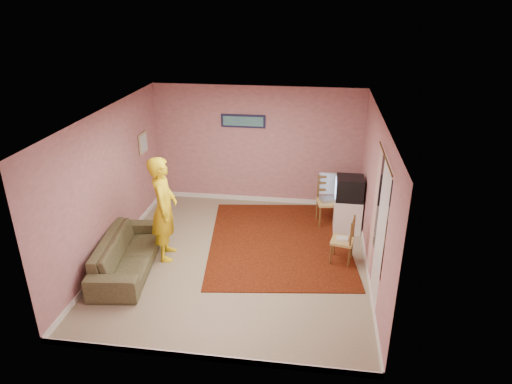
# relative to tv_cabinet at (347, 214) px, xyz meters

# --- Properties ---
(ground) EXTENTS (5.00, 5.00, 0.00)m
(ground) POSITION_rel_tv_cabinet_xyz_m (-1.95, -1.36, -0.34)
(ground) COLOR gray
(ground) RESTS_ON ground
(wall_back) EXTENTS (4.50, 0.02, 2.60)m
(wall_back) POSITION_rel_tv_cabinet_xyz_m (-1.95, 1.14, 0.96)
(wall_back) COLOR #C38086
(wall_back) RESTS_ON ground
(wall_front) EXTENTS (4.50, 0.02, 2.60)m
(wall_front) POSITION_rel_tv_cabinet_xyz_m (-1.95, -3.86, 0.96)
(wall_front) COLOR #C38086
(wall_front) RESTS_ON ground
(wall_left) EXTENTS (0.02, 5.00, 2.60)m
(wall_left) POSITION_rel_tv_cabinet_xyz_m (-4.20, -1.36, 0.96)
(wall_left) COLOR #C38086
(wall_left) RESTS_ON ground
(wall_right) EXTENTS (0.02, 5.00, 2.60)m
(wall_right) POSITION_rel_tv_cabinet_xyz_m (0.30, -1.36, 0.96)
(wall_right) COLOR #C38086
(wall_right) RESTS_ON ground
(ceiling) EXTENTS (4.50, 5.00, 0.02)m
(ceiling) POSITION_rel_tv_cabinet_xyz_m (-1.95, -1.36, 2.26)
(ceiling) COLOR white
(ceiling) RESTS_ON wall_back
(baseboard_back) EXTENTS (4.50, 0.02, 0.10)m
(baseboard_back) POSITION_rel_tv_cabinet_xyz_m (-1.95, 1.13, -0.29)
(baseboard_back) COLOR white
(baseboard_back) RESTS_ON ground
(baseboard_front) EXTENTS (4.50, 0.02, 0.10)m
(baseboard_front) POSITION_rel_tv_cabinet_xyz_m (-1.95, -3.85, -0.29)
(baseboard_front) COLOR white
(baseboard_front) RESTS_ON ground
(baseboard_left) EXTENTS (0.02, 5.00, 0.10)m
(baseboard_left) POSITION_rel_tv_cabinet_xyz_m (-4.19, -1.36, -0.29)
(baseboard_left) COLOR white
(baseboard_left) RESTS_ON ground
(baseboard_right) EXTENTS (0.02, 5.00, 0.10)m
(baseboard_right) POSITION_rel_tv_cabinet_xyz_m (0.29, -1.36, -0.29)
(baseboard_right) COLOR white
(baseboard_right) RESTS_ON ground
(window) EXTENTS (0.01, 1.10, 1.50)m
(window) POSITION_rel_tv_cabinet_xyz_m (0.29, -2.26, 1.11)
(window) COLOR black
(window) RESTS_ON wall_right
(curtain_sheer) EXTENTS (0.01, 0.75, 2.10)m
(curtain_sheer) POSITION_rel_tv_cabinet_xyz_m (0.28, -2.41, 0.91)
(curtain_sheer) COLOR silver
(curtain_sheer) RESTS_ON wall_right
(curtain_floral) EXTENTS (0.01, 0.35, 2.10)m
(curtain_floral) POSITION_rel_tv_cabinet_xyz_m (0.26, -1.71, 0.91)
(curtain_floral) COLOR beige
(curtain_floral) RESTS_ON wall_right
(curtain_rod) EXTENTS (0.02, 1.40, 0.02)m
(curtain_rod) POSITION_rel_tv_cabinet_xyz_m (0.25, -2.26, 1.98)
(curtain_rod) COLOR brown
(curtain_rod) RESTS_ON wall_right
(picture_back) EXTENTS (0.95, 0.04, 0.28)m
(picture_back) POSITION_rel_tv_cabinet_xyz_m (-2.25, 1.11, 1.51)
(picture_back) COLOR #141739
(picture_back) RESTS_ON wall_back
(picture_left) EXTENTS (0.04, 0.38, 0.42)m
(picture_left) POSITION_rel_tv_cabinet_xyz_m (-4.17, 0.24, 1.21)
(picture_left) COLOR tan
(picture_left) RESTS_ON wall_left
(area_rug) EXTENTS (2.98, 3.54, 0.02)m
(area_rug) POSITION_rel_tv_cabinet_xyz_m (-1.28, -0.67, -0.33)
(area_rug) COLOR black
(area_rug) RESTS_ON ground
(tv_cabinet) EXTENTS (0.53, 0.48, 0.67)m
(tv_cabinet) POSITION_rel_tv_cabinet_xyz_m (0.00, 0.00, 0.00)
(tv_cabinet) COLOR white
(tv_cabinet) RESTS_ON ground
(crt_tv) EXTENTS (0.54, 0.48, 0.45)m
(crt_tv) POSITION_rel_tv_cabinet_xyz_m (-0.01, 0.00, 0.56)
(crt_tv) COLOR black
(crt_tv) RESTS_ON tv_cabinet
(chair_a) EXTENTS (0.52, 0.51, 0.54)m
(chair_a) POSITION_rel_tv_cabinet_xyz_m (-0.37, 0.22, 0.27)
(chair_a) COLOR tan
(chair_a) RESTS_ON ground
(dvd_player) EXTENTS (0.42, 0.35, 0.06)m
(dvd_player) POSITION_rel_tv_cabinet_xyz_m (-0.37, 0.22, 0.21)
(dvd_player) COLOR #A2A1A6
(dvd_player) RESTS_ON chair_a
(blue_throw) EXTENTS (0.43, 0.05, 0.45)m
(blue_throw) POSITION_rel_tv_cabinet_xyz_m (-0.37, 0.41, 0.47)
(blue_throw) COLOR #7FABD0
(blue_throw) RESTS_ON chair_a
(chair_b) EXTENTS (0.44, 0.45, 0.46)m
(chair_b) POSITION_rel_tv_cabinet_xyz_m (-0.15, -1.20, 0.18)
(chair_b) COLOR tan
(chair_b) RESTS_ON ground
(game_console) EXTENTS (0.20, 0.14, 0.04)m
(game_console) POSITION_rel_tv_cabinet_xyz_m (-0.15, -1.20, 0.12)
(game_console) COLOR silver
(game_console) RESTS_ON chair_b
(sofa) EXTENTS (1.05, 2.14, 0.60)m
(sofa) POSITION_rel_tv_cabinet_xyz_m (-3.75, -1.94, -0.04)
(sofa) COLOR brown
(sofa) RESTS_ON ground
(person) EXTENTS (0.57, 0.76, 1.88)m
(person) POSITION_rel_tv_cabinet_xyz_m (-3.22, -1.44, 0.60)
(person) COLOR yellow
(person) RESTS_ON ground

